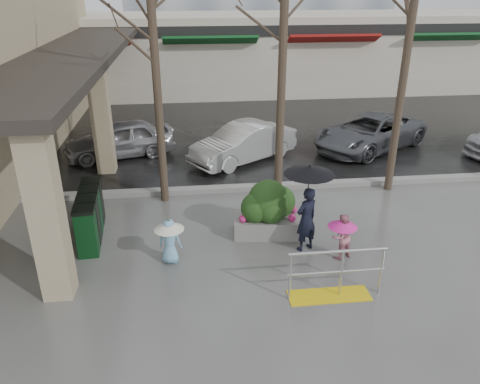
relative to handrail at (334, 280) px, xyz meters
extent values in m
plane|color=#51514F|center=(-1.36, 1.20, -0.38)|extent=(120.00, 120.00, 0.00)
cube|color=black|center=(-1.36, 23.20, -0.37)|extent=(120.00, 36.00, 0.01)
cube|color=gray|center=(-1.36, 5.20, -0.30)|extent=(120.00, 0.30, 0.15)
cube|color=#2D2823|center=(-6.16, 9.20, 3.25)|extent=(2.80, 18.00, 0.25)
cube|color=tan|center=(-5.26, 0.70, 1.37)|extent=(0.55, 0.55, 3.50)
cube|color=tan|center=(-5.26, 7.20, 1.37)|extent=(0.55, 0.55, 3.50)
cube|color=beige|center=(0.64, 19.20, 1.62)|extent=(34.00, 6.00, 4.00)
cube|color=maroon|center=(-7.36, 16.30, 2.47)|extent=(4.50, 1.68, 0.87)
cube|color=#0F4C1E|center=(-1.36, 16.30, 2.47)|extent=(4.50, 1.68, 0.87)
cube|color=maroon|center=(4.64, 16.30, 2.47)|extent=(4.50, 1.68, 0.87)
cube|color=#0F4C1E|center=(10.64, 16.30, 2.47)|extent=(4.50, 1.68, 0.87)
cube|color=black|center=(0.64, 16.30, 3.02)|extent=(34.00, 0.35, 0.50)
cube|color=yellow|center=(-0.06, 0.00, -0.37)|extent=(1.60, 0.50, 0.02)
cylinder|color=silver|center=(-0.86, 0.00, 0.12)|extent=(0.05, 0.05, 1.00)
cylinder|color=silver|center=(0.14, 0.00, 0.12)|extent=(0.05, 0.05, 1.00)
cylinder|color=silver|center=(0.94, 0.00, 0.12)|extent=(0.05, 0.05, 1.00)
cylinder|color=silver|center=(0.04, 0.00, 0.62)|extent=(1.90, 0.06, 0.06)
cylinder|color=silver|center=(0.04, 0.00, 0.17)|extent=(1.90, 0.04, 0.04)
cylinder|color=#382B21|center=(-3.36, 4.80, 3.02)|extent=(0.22, 0.22, 6.80)
cylinder|color=#382B21|center=(-0.16, 4.80, 3.12)|extent=(0.22, 0.22, 7.00)
cylinder|color=#382B21|center=(3.14, 4.80, 2.87)|extent=(0.22, 0.22, 6.50)
imported|color=black|center=(-0.11, 1.78, 0.38)|extent=(0.66, 0.58, 1.52)
cylinder|color=black|center=(-0.11, 1.78, 1.17)|extent=(0.02, 0.02, 0.96)
cone|color=black|center=(-0.11, 1.78, 1.56)|extent=(1.11, 1.11, 0.18)
sphere|color=black|center=(-0.11, 1.78, 1.67)|extent=(0.05, 0.05, 0.05)
imported|color=#CB7C8E|center=(0.58, 1.35, 0.15)|extent=(0.62, 0.56, 1.05)
cylinder|color=black|center=(0.58, 1.35, 0.34)|extent=(0.02, 0.02, 0.45)
cone|color=#F426A2|center=(0.58, 1.35, 0.48)|extent=(0.64, 0.64, 0.18)
sphere|color=black|center=(0.58, 1.35, 0.59)|extent=(0.05, 0.05, 0.05)
imported|color=#7FBBE2|center=(-3.14, 1.59, 0.14)|extent=(0.57, 0.45, 1.02)
cylinder|color=black|center=(-3.14, 1.59, 0.37)|extent=(0.02, 0.02, 0.48)
cone|color=white|center=(-3.14, 1.59, 0.52)|extent=(0.65, 0.65, 0.18)
sphere|color=black|center=(-3.14, 1.59, 0.63)|extent=(0.05, 0.05, 0.05)
cube|color=slate|center=(-0.84, 2.57, -0.15)|extent=(1.67, 0.97, 0.44)
ellipsoid|color=#123A12|center=(-0.84, 2.57, 0.51)|extent=(0.98, 0.88, 1.02)
sphere|color=#123A12|center=(-1.15, 2.48, 0.39)|extent=(0.70, 0.70, 0.70)
sphere|color=#123A12|center=(-0.53, 2.70, 0.40)|extent=(0.74, 0.74, 0.74)
cube|color=#0D3C18|center=(-4.96, 2.12, 0.16)|extent=(0.46, 0.46, 1.06)
cube|color=black|center=(-4.96, 2.12, 0.74)|extent=(0.50, 0.50, 0.08)
cube|color=black|center=(-5.00, 2.65, 0.16)|extent=(0.46, 0.46, 1.06)
cube|color=black|center=(-5.00, 2.65, 0.74)|extent=(0.50, 0.50, 0.08)
cube|color=#0D3A1D|center=(-5.04, 3.18, 0.16)|extent=(0.46, 0.46, 1.06)
cube|color=black|center=(-5.04, 3.18, 0.74)|extent=(0.50, 0.50, 0.08)
cube|color=black|center=(-5.08, 3.71, 0.16)|extent=(0.46, 0.46, 1.06)
cube|color=black|center=(-5.08, 3.71, 0.74)|extent=(0.50, 0.50, 0.08)
imported|color=#A2A2A7|center=(-5.00, 8.59, 0.25)|extent=(3.96, 2.44, 1.26)
imported|color=silver|center=(-0.81, 7.66, 0.25)|extent=(3.92, 3.23, 1.26)
imported|color=#5A5C62|center=(3.88, 8.36, 0.25)|extent=(4.95, 4.18, 1.26)
camera|label=1|loc=(-2.65, -7.21, 5.23)|focal=35.00mm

